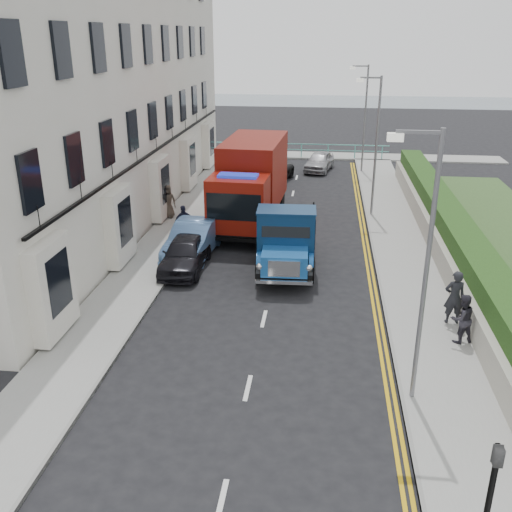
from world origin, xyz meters
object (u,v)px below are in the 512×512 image
Objects in this scene: red_lorry at (251,181)px; pedestrian_east_near at (454,297)px; parked_car_front at (185,253)px; lamp_mid at (374,139)px; bedford_lorry at (286,244)px; lamp_near at (423,257)px; lamp_far at (363,113)px.

red_lorry is 4.35× the size of pedestrian_east_near.
pedestrian_east_near is at bearing -20.57° from parked_car_front.
lamp_mid reaches higher than bedford_lorry.
lamp_mid is 11.69m from parked_car_front.
pedestrian_east_near is at bearing -80.69° from lamp_mid.
lamp_near is 5.55m from pedestrian_east_near.
lamp_near is at bearing -67.18° from bedford_lorry.
lamp_mid is 6.48m from red_lorry.
lamp_near is at bearing -90.00° from lamp_mid.
pedestrian_east_near is (5.67, -3.74, -0.19)m from bedford_lorry.
pedestrian_east_near is (1.92, -11.73, -2.97)m from lamp_mid.
red_lorry is 6.63m from parked_car_front.
parked_car_front is (-4.03, -0.09, -0.54)m from bedford_lorry.
lamp_mid is at bearing 20.56° from red_lorry.
bedford_lorry is at bearing -67.46° from red_lorry.
bedford_lorry is (-3.75, -17.98, -2.78)m from lamp_far.
lamp_far is 1.76× the size of parked_car_front.
lamp_far is 18.58m from bedford_lorry.
bedford_lorry is (-3.75, 8.02, -2.78)m from lamp_near.
red_lorry is 1.98× the size of parked_car_front.
parked_car_front is at bearing -26.51° from pedestrian_east_near.
red_lorry is at bearing -57.32° from pedestrian_east_near.
bedford_lorry is 6.54m from red_lorry.
parked_car_front is 10.37m from pedestrian_east_near.
pedestrian_east_near is (9.70, -3.65, 0.35)m from parked_car_front.
red_lorry reaches higher than parked_car_front.
pedestrian_east_near is (7.85, -9.84, -1.14)m from red_lorry.
bedford_lorry is at bearing 115.05° from lamp_near.
parked_car_front is at bearing -133.92° from lamp_mid.
pedestrian_east_near is (1.92, 4.27, -2.97)m from lamp_near.
lamp_near is at bearing -45.48° from parked_car_front.
lamp_far reaches higher than parked_car_front.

